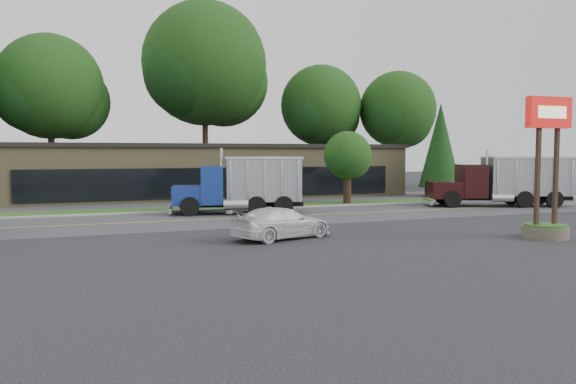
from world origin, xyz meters
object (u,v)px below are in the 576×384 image
Objects in this scene: dump_truck_blue at (245,183)px; dump_truck_maroon at (507,179)px; bilo_sign at (546,191)px; rally_car at (282,223)px.

dump_truck_blue is 0.82× the size of dump_truck_maroon.
bilo_sign is at bearing 74.87° from dump_truck_maroon.
rally_car is (-1.32, -9.84, -1.14)m from dump_truck_blue.
rally_car is (-19.07, -7.86, -1.15)m from dump_truck_maroon.
dump_truck_blue and dump_truck_maroon have the same top height.
dump_truck_blue is 17.86m from dump_truck_maroon.
bilo_sign is 14.56m from dump_truck_maroon.
dump_truck_blue reaches higher than rally_car.
dump_truck_maroon is (17.75, -1.98, 0.01)m from dump_truck_blue.
dump_truck_blue is at bearing 14.67° from dump_truck_maroon.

